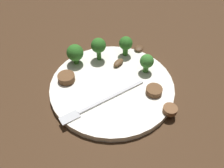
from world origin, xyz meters
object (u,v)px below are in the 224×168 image
at_px(broccoli_floret_1, 98,46).
at_px(sausage_slice_1, 66,78).
at_px(fork, 98,103).
at_px(broccoli_floret_3, 147,62).
at_px(sausage_slice_0, 170,110).
at_px(sausage_slice_2, 154,91).
at_px(mushroom_3, 118,63).
at_px(mushroom_1, 139,48).
at_px(broccoli_floret_2, 75,53).
at_px(broccoli_floret_0, 126,44).
at_px(plate, 112,86).

distance_m(broccoli_floret_1, sausage_slice_1, 0.10).
xyz_separation_m(fork, broccoli_floret_3, (-0.11, -0.07, 0.02)).
bearing_deg(broccoli_floret_1, broccoli_floret_3, 147.95).
bearing_deg(broccoli_floret_1, sausage_slice_1, 36.86).
xyz_separation_m(broccoli_floret_3, sausage_slice_0, (-0.01, 0.11, -0.02)).
xyz_separation_m(fork, broccoli_floret_1, (-0.02, -0.13, 0.03)).
distance_m(sausage_slice_2, mushroom_3, 0.11).
xyz_separation_m(mushroom_1, mushroom_3, (0.06, 0.04, 0.00)).
relative_size(fork, broccoli_floret_2, 3.68).
bearing_deg(broccoli_floret_1, fork, 81.38).
distance_m(broccoli_floret_3, mushroom_3, 0.06).
relative_size(fork, broccoli_floret_3, 4.02).
bearing_deg(broccoli_floret_3, broccoli_floret_2, -20.25).
xyz_separation_m(broccoli_floret_0, broccoli_floret_1, (0.06, 0.00, 0.01)).
bearing_deg(broccoli_floret_0, broccoli_floret_3, 116.23).
height_order(plate, broccoli_floret_2, broccoli_floret_2).
relative_size(broccoli_floret_0, mushroom_3, 1.55).
height_order(plate, sausage_slice_2, sausage_slice_2).
distance_m(sausage_slice_1, mushroom_3, 0.12).
xyz_separation_m(plate, mushroom_1, (-0.08, -0.10, 0.01)).
xyz_separation_m(plate, sausage_slice_2, (-0.08, 0.04, 0.01)).
relative_size(broccoli_floret_1, mushroom_1, 2.12).
bearing_deg(plate, broccoli_floret_3, -161.87).
distance_m(mushroom_1, mushroom_3, 0.07).
distance_m(fork, broccoli_floret_3, 0.13).
distance_m(sausage_slice_1, mushroom_1, 0.19).
bearing_deg(broccoli_floret_2, broccoli_floret_1, -174.78).
xyz_separation_m(fork, broccoli_floret_0, (-0.08, -0.13, 0.03)).
distance_m(broccoli_floret_1, sausage_slice_0, 0.20).
bearing_deg(fork, broccoli_floret_2, -98.73).
height_order(plate, broccoli_floret_1, broccoli_floret_1).
relative_size(broccoli_floret_0, mushroom_1, 1.85).
xyz_separation_m(sausage_slice_1, sausage_slice_2, (-0.17, 0.06, -0.00)).
distance_m(broccoli_floret_1, broccoli_floret_3, 0.11).
distance_m(fork, broccoli_floret_0, 0.16).
height_order(broccoli_floret_3, mushroom_3, broccoli_floret_3).
bearing_deg(broccoli_floret_1, broccoli_floret_2, 5.22).
distance_m(broccoli_floret_3, mushroom_1, 0.08).
height_order(fork, broccoli_floret_3, broccoli_floret_3).
distance_m(broccoli_floret_0, broccoli_floret_1, 0.06).
xyz_separation_m(sausage_slice_0, mushroom_3, (0.07, -0.14, 0.00)).
xyz_separation_m(broccoli_floret_2, mushroom_3, (-0.09, 0.02, -0.02)).
distance_m(broccoli_floret_2, mushroom_1, 0.15).
distance_m(plate, fork, 0.06).
bearing_deg(mushroom_3, sausage_slice_1, 14.54).
height_order(fork, broccoli_floret_1, broccoli_floret_1).
relative_size(sausage_slice_1, sausage_slice_2, 1.09).
relative_size(broccoli_floret_1, broccoli_floret_3, 1.26).
distance_m(broccoli_floret_2, mushroom_3, 0.10).
relative_size(broccoli_floret_0, sausage_slice_0, 1.80).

